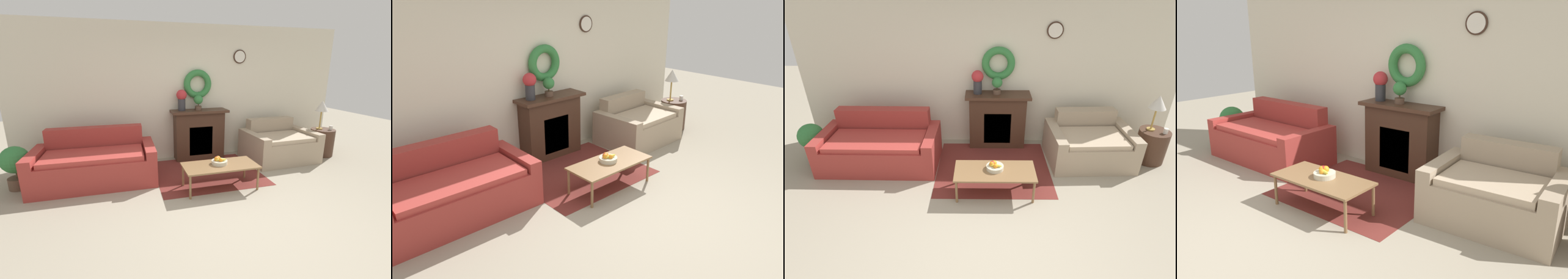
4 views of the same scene
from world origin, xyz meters
The scene contains 14 objects.
ground_plane centered at (0.00, 0.00, 0.00)m, with size 16.00×16.00×0.00m, color #9E937F.
floor_rug centered at (0.06, 1.64, 0.00)m, with size 1.88×1.65×0.01m.
wall_back centered at (0.01, 2.66, 1.36)m, with size 6.80×0.20×2.70m.
fireplace centered at (0.15, 2.46, 0.53)m, with size 1.16×0.41×1.04m.
couch_left centered at (-1.85, 1.80, 0.32)m, with size 1.95×1.01×0.87m.
loveseat_right centered at (1.72, 1.93, 0.31)m, with size 1.42×1.05×0.81m.
coffee_table centered at (0.06, 0.99, 0.36)m, with size 1.18×0.55×0.40m.
fruit_bowl centered at (0.06, 1.03, 0.44)m, with size 0.25×0.25×0.12m.
side_table_by_loveseat centered at (2.80, 1.93, 0.29)m, with size 0.50×0.50×0.58m.
table_lamp centered at (2.74, 1.98, 1.06)m, with size 0.27×0.27×0.61m.
mug centered at (2.92, 1.84, 0.62)m, with size 0.07×0.07×0.09m.
vase_on_mantel_left centered at (-0.21, 2.47, 1.28)m, with size 0.21×0.21×0.41m.
potted_plant_on_mantel centered at (0.13, 2.45, 1.22)m, with size 0.19×0.19×0.30m.
potted_plant_floor_by_couch centered at (-3.04, 1.86, 0.41)m, with size 0.43×0.43×0.70m.
Camera 1 is at (-1.37, -2.62, 1.90)m, focal length 24.00 mm.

